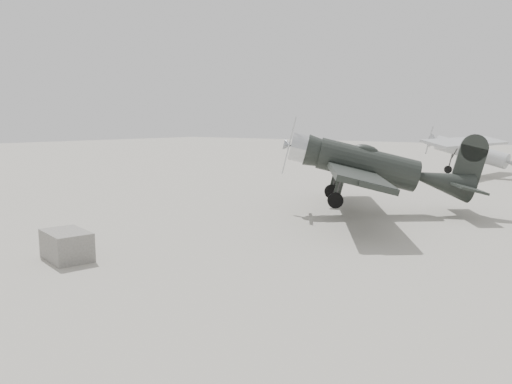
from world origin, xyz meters
The scene contains 4 objects.
ground centered at (0.00, 0.00, 0.00)m, with size 160.00×160.00×0.00m, color #9C958A.
lowwing_monoplane centered at (1.70, 7.77, 1.96)m, with size 9.23×10.69×3.71m.
highwing_monoplane centered at (1.33, 25.39, 1.93)m, with size 7.76×10.90×3.08m.
equipment_block centered at (-2.25, -4.24, 0.41)m, with size 1.63×1.02×0.81m, color slate.
Camera 1 is at (10.33, -11.92, 3.87)m, focal length 35.00 mm.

